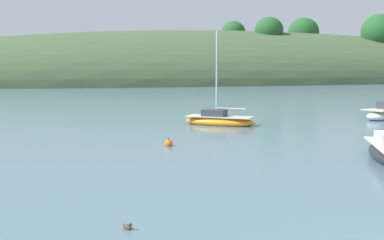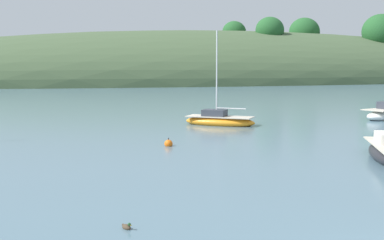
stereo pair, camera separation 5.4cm
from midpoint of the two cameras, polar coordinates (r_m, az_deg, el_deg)
The scene contains 4 objects.
far_shoreline_hill at distance 108.33m, azimuth 2.95°, elevation 3.98°, with size 150.00×36.00×23.08m.
sailboat_yellow_far at distance 38.36m, azimuth 2.86°, elevation -0.03°, with size 5.00×4.30×6.64m.
mooring_buoy_channel at distance 29.17m, azimuth -2.37°, elevation -2.45°, with size 0.44×0.44×0.54m.
duck_lone_right at distance 15.38m, azimuth -6.62°, elevation -10.84°, with size 0.30×0.41×0.24m.
Camera 2 is at (-7.81, -9.38, 4.59)m, focal length 52.03 mm.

